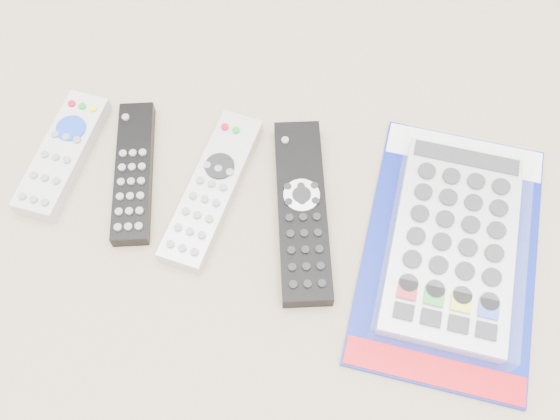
# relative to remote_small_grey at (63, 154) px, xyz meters

# --- Properties ---
(remote_small_grey) EXTENTS (0.07, 0.17, 0.03)m
(remote_small_grey) POSITION_rel_remote_small_grey_xyz_m (0.00, 0.00, 0.00)
(remote_small_grey) COLOR #B6B6B8
(remote_small_grey) RESTS_ON ground
(remote_slim_black) EXTENTS (0.08, 0.19, 0.02)m
(remote_slim_black) POSITION_rel_remote_small_grey_xyz_m (0.09, -0.01, -0.00)
(remote_slim_black) COLOR black
(remote_slim_black) RESTS_ON ground
(remote_silver_dvd) EXTENTS (0.09, 0.21, 0.02)m
(remote_silver_dvd) POSITION_rel_remote_small_grey_xyz_m (0.18, -0.02, -0.00)
(remote_silver_dvd) COLOR #BABABF
(remote_silver_dvd) RESTS_ON ground
(remote_large_black) EXTENTS (0.10, 0.23, 0.02)m
(remote_large_black) POSITION_rel_remote_small_grey_xyz_m (0.29, -0.03, -0.00)
(remote_large_black) COLOR black
(remote_large_black) RESTS_ON ground
(jumbo_remote_packaged) EXTENTS (0.21, 0.32, 0.04)m
(jumbo_remote_packaged) POSITION_rel_remote_small_grey_xyz_m (0.46, -0.05, 0.01)
(jumbo_remote_packaged) COLOR navy
(jumbo_remote_packaged) RESTS_ON ground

